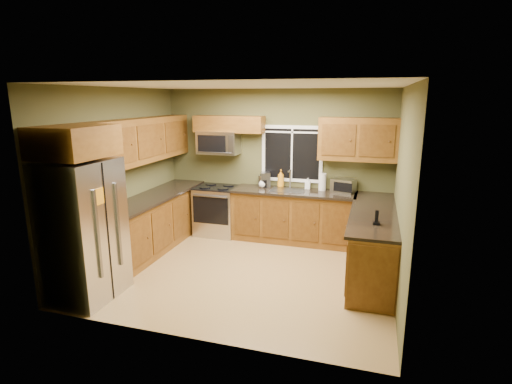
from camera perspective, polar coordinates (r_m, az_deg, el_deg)
The scene contains 29 objects.
floor at distance 6.11m, azimuth -1.42°, elevation -11.26°, with size 4.20×4.20×0.00m, color olive.
ceiling at distance 5.56m, azimuth -1.58°, elevation 14.95°, with size 4.20×4.20×0.00m, color white.
back_wall at distance 7.38m, azimuth 2.86°, elevation 4.03°, with size 4.20×4.20×0.00m, color #4C4C29.
front_wall at distance 4.07m, azimuth -9.41°, elevation -3.93°, with size 4.20×4.20×0.00m, color #4C4C29.
left_wall at distance 6.63m, azimuth -19.03°, elevation 2.24°, with size 3.60×3.60×0.00m, color #4C4C29.
right_wall at distance 5.42m, azimuth 20.10°, elevation -0.20°, with size 3.60×3.60×0.00m, color #4C4C29.
window at distance 7.27m, azimuth 5.15°, elevation 5.47°, with size 1.12×0.03×1.02m.
base_cabinets_left at distance 7.07m, azimuth -14.26°, elevation -4.31°, with size 0.60×2.65×0.90m, color brown.
countertop_left at distance 6.93m, azimuth -14.31°, elevation -0.62°, with size 0.65×2.65×0.04m, color black.
base_cabinets_back at distance 7.22m, azimuth 5.41°, elevation -3.58°, with size 2.17×0.60×0.90m, color brown.
countertop_back at distance 7.07m, azimuth 5.45°, elevation 0.01°, with size 2.17×0.65×0.04m, color black.
base_cabinets_peninsula at distance 6.19m, azimuth 16.38°, elevation -7.00°, with size 0.60×2.52×0.90m.
countertop_peninsula at distance 6.05m, azimuth 16.44°, elevation -2.78°, with size 0.65×2.50×0.04m, color black.
upper_cabinets_left at distance 6.86m, azimuth -15.92°, elevation 7.12°, with size 0.33×2.65×0.72m, color brown.
upper_cabinets_back_left at distance 7.39m, azimuth -3.89°, elevation 9.65°, with size 1.30×0.33×0.30m, color brown.
upper_cabinets_back_right at distance 6.95m, azimuth 14.35°, elevation 7.30°, with size 1.30×0.33×0.72m, color brown.
upper_cabinet_over_fridge at distance 5.31m, azimuth -24.52°, elevation 6.59°, with size 0.72×0.90×0.38m, color brown.
refrigerator at distance 5.53m, azimuth -23.39°, elevation -5.09°, with size 0.74×0.90×1.80m.
range at distance 7.59m, azimuth -5.55°, elevation -2.58°, with size 0.76×0.69×0.94m.
microwave at distance 7.47m, azimuth -5.38°, elevation 7.04°, with size 0.76×0.41×0.42m.
sink at distance 7.10m, azimuth 4.58°, elevation 0.36°, with size 0.60×0.42×0.36m.
toaster_oven at distance 7.07m, azimuth 12.39°, elevation 0.91°, with size 0.45×0.39×0.24m.
coffee_maker at distance 7.32m, azimuth 1.35°, elevation 1.70°, with size 0.22×0.26×0.27m.
kettle at distance 7.35m, azimuth 0.87°, elevation 1.70°, with size 0.19×0.19×0.26m.
paper_towel_roll at distance 7.14m, azimuth 9.46°, elevation 1.44°, with size 0.16×0.16×0.34m.
soap_bottle_a at distance 7.31m, azimuth 3.56°, elevation 1.95°, with size 0.13×0.13×0.33m, color orange.
soap_bottle_b at distance 7.22m, azimuth 7.41°, elevation 1.21°, with size 0.09×0.09×0.20m, color white.
soap_bottle_c at distance 7.28m, azimuth 0.94°, elevation 1.35°, with size 0.14×0.14×0.18m, color white.
cordless_phone at distance 5.40m, azimuth 16.82°, elevation -3.88°, with size 0.09×0.09×0.19m.
Camera 1 is at (1.73, -5.28, 2.55)m, focal length 28.00 mm.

